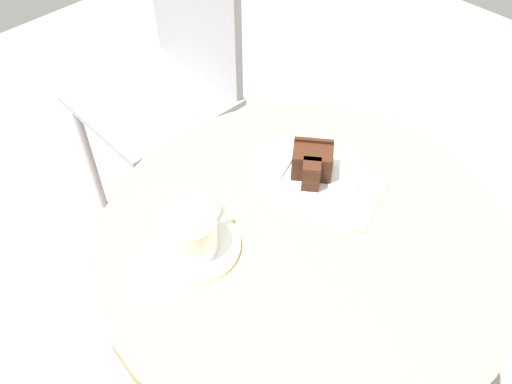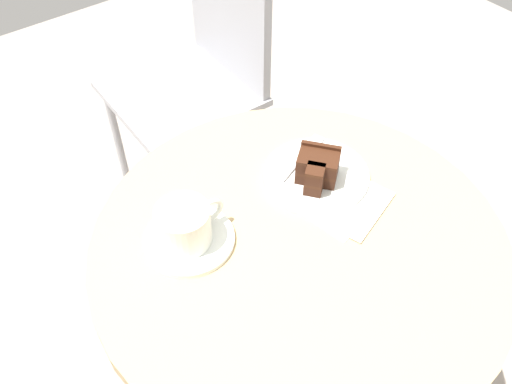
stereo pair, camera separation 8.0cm
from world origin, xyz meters
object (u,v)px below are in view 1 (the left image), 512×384
(coffee_cup, at_px, (190,231))
(fork, at_px, (297,149))
(saucer, at_px, (195,246))
(napkin, at_px, (336,191))
(cake_plate, at_px, (310,170))
(cake_slice, at_px, (312,163))
(teaspoon, at_px, (164,243))
(cafe_chair, at_px, (173,59))

(coffee_cup, bearing_deg, fork, 6.23)
(saucer, bearing_deg, napkin, -17.69)
(coffee_cup, xyz_separation_m, cake_plate, (0.27, -0.02, -0.04))
(cake_plate, height_order, fork, fork)
(cake_slice, height_order, napkin, cake_slice)
(teaspoon, bearing_deg, cafe_chair, -18.33)
(teaspoon, height_order, fork, fork)
(saucer, xyz_separation_m, teaspoon, (-0.03, 0.04, 0.01))
(coffee_cup, bearing_deg, cake_slice, -6.58)
(coffee_cup, distance_m, fork, 0.29)
(teaspoon, bearing_deg, saucer, -115.91)
(saucer, bearing_deg, fork, 6.46)
(cake_slice, bearing_deg, coffee_cup, 173.42)
(napkin, relative_size, cafe_chair, 0.20)
(saucer, xyz_separation_m, cake_slice, (0.26, -0.03, 0.04))
(teaspoon, distance_m, cafe_chair, 0.76)
(coffee_cup, bearing_deg, teaspoon, 130.50)
(saucer, relative_size, cafe_chair, 0.16)
(fork, relative_size, cafe_chair, 0.15)
(cake_plate, height_order, cafe_chair, cafe_chair)
(coffee_cup, height_order, cafe_chair, cafe_chair)
(saucer, height_order, napkin, saucer)
(teaspoon, bearing_deg, coffee_cup, -118.98)
(teaspoon, relative_size, napkin, 0.50)
(cafe_chair, bearing_deg, fork, -12.38)
(fork, height_order, cafe_chair, cafe_chair)
(cake_slice, distance_m, napkin, 0.07)
(coffee_cup, bearing_deg, cafe_chair, 54.65)
(saucer, xyz_separation_m, napkin, (0.26, -0.08, -0.00))
(cake_plate, xyz_separation_m, cake_slice, (-0.01, -0.01, 0.03))
(cake_plate, bearing_deg, napkin, -92.71)
(coffee_cup, height_order, fork, coffee_cup)
(coffee_cup, xyz_separation_m, cake_slice, (0.26, -0.03, -0.01))
(coffee_cup, relative_size, napkin, 0.64)
(teaspoon, xyz_separation_m, cafe_chair, (0.47, 0.58, -0.14))
(cake_slice, xyz_separation_m, napkin, (0.01, -0.05, -0.04))
(coffee_cup, bearing_deg, cake_plate, -3.96)
(cake_plate, relative_size, fork, 1.39)
(coffee_cup, height_order, napkin, coffee_cup)
(coffee_cup, distance_m, cake_slice, 0.26)
(cake_slice, distance_m, cafe_chair, 0.70)
(cake_plate, relative_size, cake_slice, 2.08)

